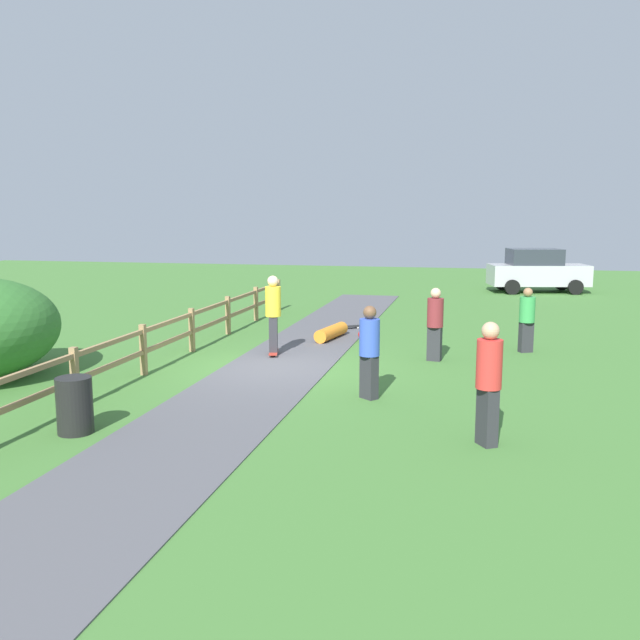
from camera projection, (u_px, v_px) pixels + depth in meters
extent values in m
plane|color=#427533|center=(277.00, 368.00, 15.29)|extent=(60.00, 60.00, 0.00)
cube|color=#515156|center=(277.00, 367.00, 15.29)|extent=(2.40, 28.00, 0.02)
cube|color=#997A51|center=(75.00, 378.00, 12.07)|extent=(0.12, 0.12, 1.10)
cube|color=#997A51|center=(143.00, 350.00, 14.54)|extent=(0.12, 0.12, 1.10)
cube|color=#997A51|center=(192.00, 330.00, 17.02)|extent=(0.12, 0.12, 1.10)
cube|color=#997A51|center=(228.00, 315.00, 19.50)|extent=(0.12, 0.12, 1.10)
cube|color=#997A51|center=(256.00, 304.00, 21.97)|extent=(0.12, 0.12, 1.10)
cube|color=#997A51|center=(278.00, 295.00, 24.45)|extent=(0.12, 0.12, 1.10)
cube|color=#997A51|center=(170.00, 341.00, 15.79)|extent=(0.08, 18.00, 0.09)
cube|color=#997A51|center=(169.00, 322.00, 15.72)|extent=(0.08, 18.00, 0.09)
cylinder|color=black|center=(75.00, 405.00, 10.68)|extent=(0.56, 0.56, 0.90)
cube|color=#B23326|center=(274.00, 352.00, 16.60)|extent=(0.39, 0.82, 0.02)
cylinder|color=silver|center=(271.00, 351.00, 16.88)|extent=(0.04, 0.07, 0.06)
cylinder|color=silver|center=(277.00, 351.00, 16.89)|extent=(0.04, 0.07, 0.06)
cylinder|color=silver|center=(270.00, 356.00, 16.33)|extent=(0.04, 0.07, 0.06)
cylinder|color=silver|center=(276.00, 356.00, 16.33)|extent=(0.04, 0.07, 0.06)
cube|color=#2D2D33|center=(273.00, 334.00, 16.53)|extent=(0.27, 0.36, 0.87)
cylinder|color=yellow|center=(273.00, 301.00, 16.41)|extent=(0.46, 0.46, 0.72)
sphere|color=beige|center=(273.00, 281.00, 16.33)|extent=(0.26, 0.26, 0.26)
cylinder|color=orange|center=(331.00, 332.00, 18.73)|extent=(0.65, 1.64, 0.36)
sphere|color=red|center=(363.00, 335.00, 18.37)|extent=(0.26, 0.26, 0.26)
cube|color=black|center=(348.00, 326.00, 20.36)|extent=(0.76, 0.64, 0.02)
cylinder|color=silver|center=(341.00, 329.00, 20.18)|extent=(0.07, 0.06, 0.06)
cylinder|color=silver|center=(339.00, 328.00, 20.32)|extent=(0.07, 0.06, 0.06)
cylinder|color=silver|center=(358.00, 327.00, 20.41)|extent=(0.07, 0.06, 0.06)
cylinder|color=silver|center=(356.00, 327.00, 20.55)|extent=(0.07, 0.06, 0.06)
cube|color=#2D2D33|center=(487.00, 417.00, 10.11)|extent=(0.34, 0.38, 0.88)
cylinder|color=red|center=(489.00, 364.00, 9.99)|extent=(0.52, 0.52, 0.73)
sphere|color=tan|center=(491.00, 331.00, 9.91)|extent=(0.26, 0.26, 0.26)
cube|color=#2D2D33|center=(369.00, 377.00, 12.69)|extent=(0.37, 0.36, 0.82)
cylinder|color=blue|center=(370.00, 337.00, 12.57)|extent=(0.53, 0.53, 0.69)
sphere|color=brown|center=(370.00, 312.00, 12.50)|extent=(0.25, 0.25, 0.25)
cube|color=#2D2D33|center=(526.00, 337.00, 16.97)|extent=(0.37, 0.32, 0.76)
cylinder|color=green|center=(527.00, 310.00, 16.86)|extent=(0.51, 0.51, 0.63)
sphere|color=#9E704C|center=(528.00, 292.00, 16.80)|extent=(0.23, 0.23, 0.23)
cube|color=#2D2D33|center=(434.00, 344.00, 15.97)|extent=(0.35, 0.26, 0.81)
cylinder|color=maroon|center=(435.00, 313.00, 15.86)|extent=(0.45, 0.45, 0.67)
sphere|color=beige|center=(436.00, 293.00, 15.79)|extent=(0.24, 0.24, 0.24)
cube|color=#B7B7BC|center=(538.00, 275.00, 29.93)|extent=(4.46, 2.52, 0.90)
cube|color=#2D333D|center=(534.00, 257.00, 29.81)|extent=(2.47, 1.98, 0.70)
cylinder|color=black|center=(562.00, 283.00, 30.85)|extent=(0.68, 0.37, 0.64)
cylinder|color=black|center=(575.00, 287.00, 29.11)|extent=(0.68, 0.37, 0.64)
cylinder|color=black|center=(502.00, 283.00, 30.90)|extent=(0.68, 0.37, 0.64)
cylinder|color=black|center=(512.00, 287.00, 29.16)|extent=(0.68, 0.37, 0.64)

